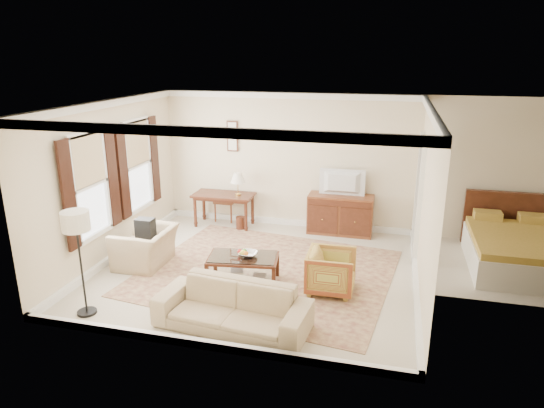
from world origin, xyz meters
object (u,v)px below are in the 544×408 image
at_px(writing_desk, 224,199).
at_px(striped_armchair, 331,270).
at_px(tv, 342,175).
at_px(coffee_table, 243,262).
at_px(club_armchair, 145,241).
at_px(sideboard, 340,214).
at_px(sofa, 232,300).

distance_m(writing_desk, striped_armchair, 3.73).
relative_size(tv, coffee_table, 0.74).
height_order(tv, striped_armchair, tv).
relative_size(writing_desk, club_armchair, 1.26).
xyz_separation_m(sideboard, striped_armchair, (0.17, -2.69, -0.04)).
bearing_deg(sideboard, tv, -90.00).
distance_m(coffee_table, sofa, 1.37).
bearing_deg(tv, writing_desk, 2.70).
bearing_deg(club_armchair, striped_armchair, 86.16).
distance_m(club_armchair, sofa, 2.73).
xyz_separation_m(writing_desk, tv, (2.55, 0.12, 0.67)).
bearing_deg(striped_armchair, sofa, 139.24).
bearing_deg(club_armchair, writing_desk, 163.81).
bearing_deg(tv, striped_armchair, 93.60).
distance_m(striped_armchair, club_armchair, 3.39).
distance_m(writing_desk, sofa, 4.25).
bearing_deg(sofa, tv, 82.09).
distance_m(striped_armchair, sofa, 1.84).
relative_size(tv, club_armchair, 0.86).
relative_size(writing_desk, coffee_table, 1.08).
height_order(tv, sofa, tv).
height_order(tv, coffee_table, tv).
relative_size(striped_armchair, sofa, 0.36).
height_order(writing_desk, sideboard, sideboard).
distance_m(tv, club_armchair, 4.13).
distance_m(sideboard, tv, 0.87).
xyz_separation_m(sideboard, club_armchair, (-3.22, -2.47, 0.04)).
xyz_separation_m(coffee_table, sofa, (0.27, -1.35, 0.05)).
relative_size(club_armchair, sofa, 0.49).
distance_m(sideboard, club_armchair, 4.06).
distance_m(tv, striped_armchair, 2.82).
distance_m(sideboard, coffee_table, 3.04).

